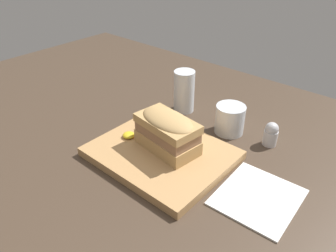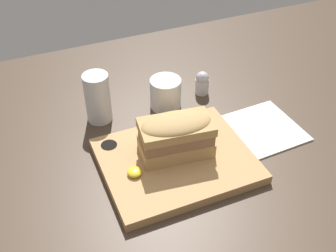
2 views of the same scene
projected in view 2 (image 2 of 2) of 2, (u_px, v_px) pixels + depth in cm
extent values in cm
cube|color=#423326|center=(176.00, 149.00, 94.91)|extent=(188.36, 106.82, 2.00)
cube|color=tan|center=(176.00, 161.00, 89.02)|extent=(31.02, 25.32, 2.14)
cylinder|color=black|center=(109.00, 147.00, 91.54)|extent=(3.54, 3.54, 1.07)
cube|color=tan|center=(176.00, 146.00, 88.54)|extent=(15.89, 10.05, 3.33)
cube|color=#936B4C|center=(176.00, 135.00, 86.71)|extent=(15.26, 9.65, 2.45)
cube|color=tan|center=(176.00, 127.00, 85.30)|extent=(15.89, 10.05, 2.00)
ellipsoid|color=tan|center=(176.00, 124.00, 84.77)|extent=(15.57, 9.85, 2.99)
ellipsoid|color=gold|center=(135.00, 172.00, 84.07)|extent=(3.03, 3.03, 1.21)
cylinder|color=silver|center=(98.00, 98.00, 97.98)|extent=(6.02, 6.02, 12.29)
cylinder|color=silver|center=(99.00, 109.00, 100.00)|extent=(5.30, 5.30, 5.53)
cylinder|color=silver|center=(166.00, 93.00, 103.45)|extent=(7.70, 7.70, 7.68)
cylinder|color=black|center=(166.00, 95.00, 103.69)|extent=(6.93, 6.93, 6.50)
cube|color=white|center=(265.00, 128.00, 98.75)|extent=(15.90, 17.28, 0.40)
cylinder|color=silver|center=(202.00, 86.00, 109.06)|extent=(3.49, 3.49, 4.03)
sphere|color=#B7B7BC|center=(202.00, 78.00, 107.40)|extent=(3.31, 3.31, 3.31)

